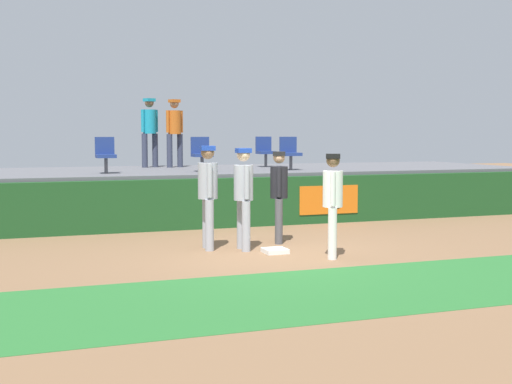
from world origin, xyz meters
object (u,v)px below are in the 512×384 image
player_coach_visitor (243,191)px  seat_back_right (265,150)px  player_runner_visitor (208,190)px  seat_front_right (290,151)px  player_umpire (279,190)px  seat_front_center (201,152)px  seat_front_left (105,153)px  player_fielder_home (333,198)px  spectator_capped (175,128)px  spectator_hooded (150,128)px  first_base (275,251)px

player_coach_visitor → seat_back_right: (2.71, 6.19, 0.60)m
player_runner_visitor → seat_front_right: size_ratio=2.24×
player_umpire → seat_front_center: (-0.51, 3.84, 0.64)m
seat_front_left → player_umpire: bearing=-54.0°
player_fielder_home → player_runner_visitor: player_runner_visitor is taller
player_fielder_home → player_runner_visitor: (-1.76, 1.52, 0.07)m
player_fielder_home → player_coach_visitor: bearing=-110.5°
player_coach_visitor → seat_front_right: seat_front_right is taller
spectator_capped → seat_back_right: bearing=149.2°
player_fielder_home → seat_front_right: bearing=-169.4°
seat_back_right → spectator_hooded: 3.23m
first_base → player_coach_visitor: (-0.42, 0.49, 1.03)m
player_fielder_home → player_runner_visitor: 2.33m
first_base → seat_back_right: bearing=71.1°
first_base → player_runner_visitor: bearing=142.5°
player_umpire → seat_front_left: seat_front_left is taller
player_runner_visitor → spectator_capped: spectator_capped is taller
player_runner_visitor → seat_front_center: seat_front_center is taller
player_umpire → seat_back_right: (1.81, 5.64, 0.64)m
player_fielder_home → seat_front_left: (-3.06, 5.62, 0.64)m
player_runner_visitor → player_coach_visitor: (0.58, -0.29, -0.02)m
seat_back_right → seat_front_right: bearing=-89.9°
first_base → spectator_hooded: size_ratio=0.21×
seat_front_left → seat_back_right: bearing=21.4°
first_base → seat_front_right: bearing=64.8°
player_umpire → spectator_capped: size_ratio=0.95×
player_runner_visitor → spectator_capped: size_ratio=1.02×
first_base → spectator_hooded: bearing=96.1°
seat_front_left → spectator_hooded: size_ratio=0.45×
seat_back_right → player_umpire: bearing=-107.8°
seat_front_right → spectator_capped: spectator_capped is taller
spectator_hooded → spectator_capped: spectator_hooded is taller
first_base → spectator_capped: size_ratio=0.22×
first_base → player_runner_visitor: 1.65m
player_runner_visitor → player_fielder_home: bearing=55.9°
first_base → spectator_capped: spectator_capped is taller
seat_front_center → player_umpire: bearing=-82.5°
seat_front_center → seat_back_right: 2.93m
seat_front_right → spectator_hooded: size_ratio=0.45×
player_umpire → seat_front_left: size_ratio=2.09×
seat_front_left → spectator_capped: (2.16, 2.34, 0.60)m
spectator_hooded → first_base: bearing=73.6°
player_coach_visitor → spectator_hooded: 7.06m
seat_front_right → seat_front_left: size_ratio=1.00×
spectator_hooded → seat_back_right: bearing=143.8°
seat_front_right → seat_front_left: 4.60m
seat_front_left → seat_front_right: bearing=0.0°
player_coach_visitor → spectator_hooded: size_ratio=0.98×
seat_back_right → spectator_hooded: (-3.08, 0.76, 0.62)m
player_runner_visitor → spectator_hooded: (0.22, 6.66, 1.19)m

